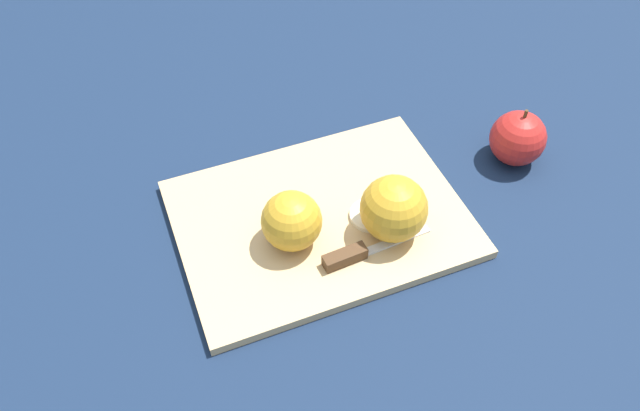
# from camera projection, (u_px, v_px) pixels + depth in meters

# --- Properties ---
(ground_plane) EXTENTS (4.00, 4.00, 0.00)m
(ground_plane) POSITION_uv_depth(u_px,v_px,m) (320.00, 222.00, 0.87)
(ground_plane) COLOR #14233D
(cutting_board) EXTENTS (0.44, 0.36, 0.01)m
(cutting_board) POSITION_uv_depth(u_px,v_px,m) (320.00, 218.00, 0.87)
(cutting_board) COLOR tan
(cutting_board) RESTS_ON ground_plane
(apple_half_left) EXTENTS (0.08, 0.08, 0.08)m
(apple_half_left) POSITION_uv_depth(u_px,v_px,m) (291.00, 221.00, 0.80)
(apple_half_left) COLOR gold
(apple_half_left) RESTS_ON cutting_board
(apple_half_right) EXTENTS (0.09, 0.09, 0.09)m
(apple_half_right) POSITION_uv_depth(u_px,v_px,m) (394.00, 209.00, 0.81)
(apple_half_right) COLOR gold
(apple_half_right) RESTS_ON cutting_board
(knife) EXTENTS (0.16, 0.04, 0.02)m
(knife) POSITION_uv_depth(u_px,v_px,m) (353.00, 254.00, 0.81)
(knife) COLOR silver
(knife) RESTS_ON cutting_board
(apple_slice) EXTENTS (0.06, 0.06, 0.01)m
(apple_slice) POSITION_uv_depth(u_px,v_px,m) (371.00, 215.00, 0.86)
(apple_slice) COLOR #EFE5C6
(apple_slice) RESTS_ON cutting_board
(apple_whole) EXTENTS (0.08, 0.08, 0.09)m
(apple_whole) POSITION_uv_depth(u_px,v_px,m) (518.00, 138.00, 0.92)
(apple_whole) COLOR red
(apple_whole) RESTS_ON ground_plane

